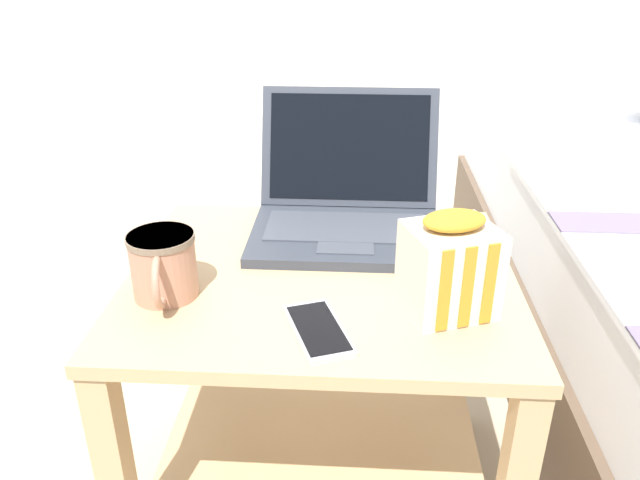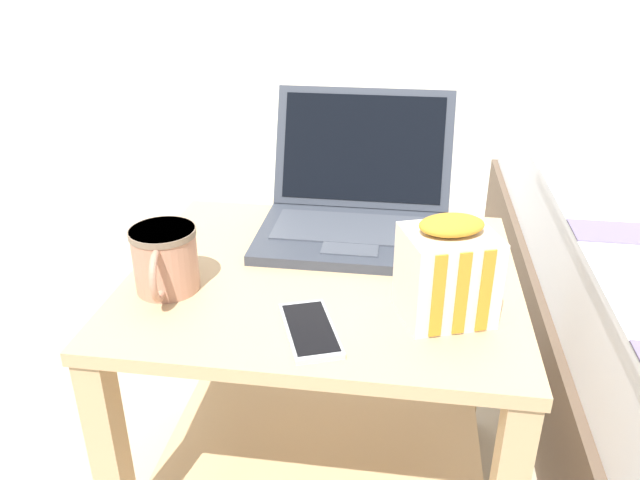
{
  "view_description": "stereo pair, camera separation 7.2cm",
  "coord_description": "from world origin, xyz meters",
  "px_view_note": "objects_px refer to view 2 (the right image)",
  "views": [
    {
      "loc": [
        0.05,
        -0.91,
        1.02
      ],
      "look_at": [
        0.0,
        -0.04,
        0.6
      ],
      "focal_mm": 35.0,
      "sensor_mm": 36.0,
      "label": 1
    },
    {
      "loc": [
        0.13,
        -0.9,
        1.02
      ],
      "look_at": [
        0.0,
        -0.04,
        0.6
      ],
      "focal_mm": 35.0,
      "sensor_mm": 36.0,
      "label": 2
    }
  ],
  "objects_px": {
    "mug_front_left": "(165,257)",
    "snack_bag": "(447,271)",
    "cell_phone": "(310,330)",
    "laptop": "(357,206)"
  },
  "relations": [
    {
      "from": "mug_front_left",
      "to": "snack_bag",
      "type": "distance_m",
      "value": 0.43
    },
    {
      "from": "snack_bag",
      "to": "cell_phone",
      "type": "bearing_deg",
      "value": -158.02
    },
    {
      "from": "laptop",
      "to": "snack_bag",
      "type": "bearing_deg",
      "value": -61.08
    },
    {
      "from": "cell_phone",
      "to": "laptop",
      "type": "bearing_deg",
      "value": 84.79
    },
    {
      "from": "mug_front_left",
      "to": "laptop",
      "type": "bearing_deg",
      "value": 44.17
    },
    {
      "from": "laptop",
      "to": "snack_bag",
      "type": "height_order",
      "value": "laptop"
    },
    {
      "from": "laptop",
      "to": "snack_bag",
      "type": "distance_m",
      "value": 0.32
    },
    {
      "from": "laptop",
      "to": "snack_bag",
      "type": "relative_size",
      "value": 2.21
    },
    {
      "from": "snack_bag",
      "to": "cell_phone",
      "type": "relative_size",
      "value": 1.01
    },
    {
      "from": "snack_bag",
      "to": "laptop",
      "type": "bearing_deg",
      "value": 118.92
    }
  ]
}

